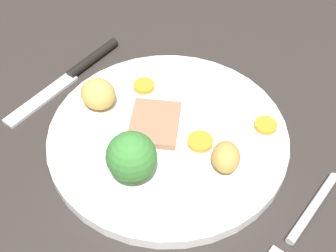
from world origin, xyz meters
The scene contains 11 objects.
dining_table centered at (0.00, 0.00, 1.80)cm, with size 120.00×84.00×3.60cm, color #2B2623.
dinner_plate centered at (2.79, -0.74, 4.30)cm, with size 26.20×26.20×1.40cm, color white.
meat_slice_main centered at (4.54, -0.57, 5.40)cm, with size 6.56×5.27×0.80cm, color #9E664C.
roast_potato_left centered at (-4.54, -0.75, 6.41)cm, with size 3.55×2.85×2.82cm, color #BC8C42.
roast_potato_right centered at (11.56, 0.79, 6.72)cm, with size 4.11×3.67×3.45cm, color tan.
carrot_coin_front centered at (-0.86, -1.59, 5.29)cm, with size 2.75×2.75×0.57cm, color orange.
carrot_coin_back centered at (9.36, -4.53, 5.29)cm, with size 2.52×2.52×0.57cm, color orange.
carrot_coin_side centered at (-5.17, -7.93, 5.27)cm, with size 2.50×2.50×0.55cm, color orange.
broccoli_floret centered at (1.94, 5.99, 8.09)cm, with size 4.95×4.95×5.65cm.
fork centered at (-13.74, 0.95, 3.99)cm, with size 2.06×15.27×0.90cm.
knife centered at (18.77, -2.08, 4.05)cm, with size 1.84×18.52×1.20cm.
Camera 1 is at (-16.94, 24.50, 41.80)cm, focal length 48.00 mm.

